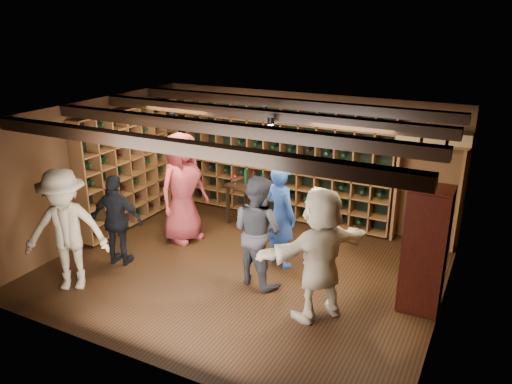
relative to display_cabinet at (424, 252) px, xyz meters
The scene contains 13 objects.
ground 2.85m from the display_cabinet, behind, with size 6.00×6.00×0.00m, color black.
room_shell 3.14m from the display_cabinet, behind, with size 6.00×6.00×6.00m.
wine_rack_back 3.89m from the display_cabinet, 146.67° to the left, with size 4.65×0.30×2.20m.
wine_rack_left 5.59m from the display_cabinet, behind, with size 0.30×2.65×2.20m.
crate_shelf 2.26m from the display_cabinet, 98.20° to the left, with size 1.20×0.32×2.07m.
display_cabinet is the anchor object (origin of this frame).
man_blue_shirt 2.28m from the display_cabinet, behind, with size 0.62×0.41×1.69m, color navy.
man_grey_suit 2.36m from the display_cabinet, behind, with size 0.83×0.65×1.71m, color black.
guest_red_floral 4.22m from the display_cabinet, behind, with size 0.97×0.63×1.99m, color maroon.
guest_woman_black 4.69m from the display_cabinet, 169.10° to the right, with size 0.89×0.37×1.52m, color black.
guest_khaki 5.07m from the display_cabinet, 159.10° to the right, with size 1.20×0.69×1.86m, color gray.
guest_beige 1.45m from the display_cabinet, 144.81° to the right, with size 1.72×0.55×1.85m, color tan.
tasting_table 3.60m from the display_cabinet, 157.49° to the left, with size 1.21×0.91×1.10m.
Camera 1 is at (3.44, -6.24, 3.90)m, focal length 35.00 mm.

